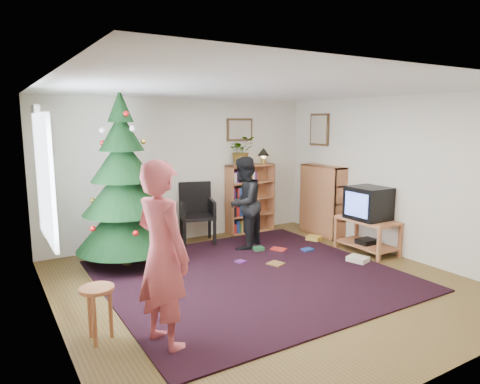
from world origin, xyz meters
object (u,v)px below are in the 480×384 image
tv_stand (367,232)px  table_lamp (263,153)px  person_standing (163,255)px  stool (97,299)px  bookshelf_back (250,198)px  potted_plant (241,151)px  crt_tv (368,203)px  picture_right (319,130)px  christmas_tree (124,195)px  person_by_chair (244,203)px  picture_back (240,130)px  bookshelf_right (322,200)px  armchair (194,210)px

tv_stand → table_lamp: (-0.62, 2.10, 1.18)m
person_standing → stool: bearing=35.6°
bookshelf_back → potted_plant: potted_plant is taller
tv_stand → crt_tv: (-0.00, 0.00, 0.48)m
crt_tv → tv_stand: bearing=-0.0°
picture_right → stool: picture_right is taller
christmas_tree → person_by_chair: (1.94, -0.14, -0.29)m
bookshelf_back → person_by_chair: person_by_chair is taller
person_by_chair → potted_plant: bearing=-151.9°
picture_back → bookshelf_right: picture_back is taller
bookshelf_right → christmas_tree: bearing=87.7°
tv_stand → armchair: size_ratio=0.93×
person_standing → potted_plant: (2.79, 3.16, 0.68)m
bookshelf_back → table_lamp: 0.89m
stool → potted_plant: size_ratio=1.02×
table_lamp → bookshelf_back: bearing=180.0°
picture_right → person_standing: picture_right is taller
picture_back → christmas_tree: bearing=-160.6°
picture_right → bookshelf_back: 1.84m
person_standing → person_by_chair: size_ratio=1.16×
picture_right → person_standing: bearing=-148.3°
crt_tv → christmas_tree: bearing=159.0°
christmas_tree → person_standing: (-0.36, -2.42, -0.17)m
bookshelf_right → person_standing: person_standing is taller
potted_plant → table_lamp: bearing=0.0°
bookshelf_right → person_standing: size_ratio=0.73×
christmas_tree → table_lamp: (2.93, 0.74, 0.45)m
tv_stand → armchair: armchair is taller
bookshelf_back → bookshelf_right: same height
tv_stand → crt_tv: bearing=180.0°
picture_back → potted_plant: bearing=-108.9°
tv_stand → table_lamp: size_ratio=3.17×
bookshelf_back → armchair: 1.22m
stool → person_by_chair: 3.40m
stool → person_standing: size_ratio=0.31×
person_by_chair → potted_plant: 1.28m
tv_stand → stool: size_ratio=1.79×
crt_tv → person_standing: 4.04m
christmas_tree → bookshelf_right: (3.67, -0.15, -0.40)m
picture_right → table_lamp: picture_right is taller
armchair → stool: size_ratio=1.92×
picture_back → person_by_chair: size_ratio=0.36×
christmas_tree → picture_right: bearing=2.2°
crt_tv → table_lamp: (-0.61, 2.10, 0.70)m
picture_right → tv_stand: bearing=-99.6°
bookshelf_right → bookshelf_back: bearing=49.5°
table_lamp → crt_tv: bearing=-73.7°
person_by_chair → armchair: bearing=-89.8°
stool → person_standing: bearing=-38.1°
picture_back → christmas_tree: 2.77m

